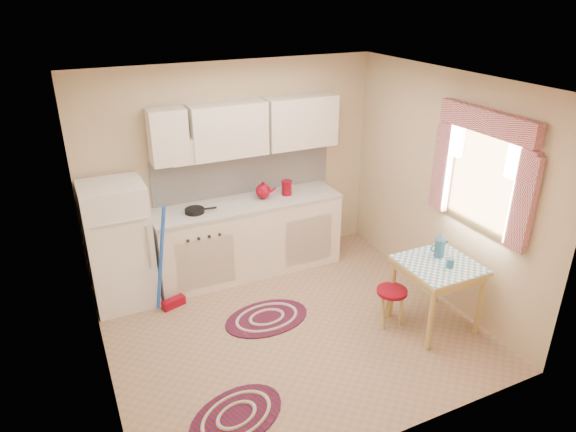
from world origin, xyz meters
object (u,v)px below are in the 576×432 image
Objects in this scene: fridge at (119,245)px; stool at (391,307)px; base_cabinets at (248,238)px; table at (435,295)px.

fridge reaches higher than stool.
fridge is 2.95m from stool.
fridge is 1.52m from base_cabinets.
base_cabinets is at bearing 118.56° from stool.
fridge is at bearing 145.92° from stool.
table is 0.47m from stool.
fridge reaches higher than base_cabinets.
fridge reaches higher than table.
table is 1.71× the size of stool.
stool is at bearing -34.08° from fridge.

